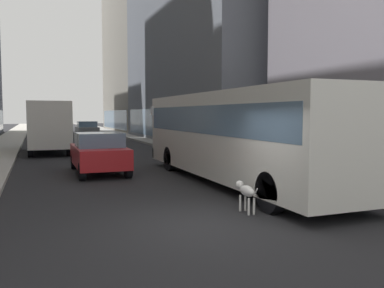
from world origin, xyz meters
name	(u,v)px	position (x,y,z in m)	size (l,w,h in m)	color
ground_plane	(73,137)	(0.00, 35.00, 0.00)	(120.00, 120.00, 0.00)	#232326
sidewalk_left	(12,137)	(-5.70, 35.00, 0.07)	(2.40, 110.00, 0.15)	#ADA89E
sidewalk_right	(128,135)	(5.70, 35.00, 0.07)	(2.40, 110.00, 0.15)	gray
transit_bus	(234,131)	(2.80, 4.47, 1.78)	(2.78, 11.53, 3.05)	silver
car_grey_wagon	(87,129)	(1.20, 33.24, 0.82)	(1.93, 4.24, 1.62)	slate
car_red_coupe	(99,153)	(-1.20, 8.31, 0.82)	(1.87, 4.10, 1.62)	red
car_silver_sedan	(43,127)	(-2.80, 41.55, 0.82)	(1.77, 4.51, 1.62)	#B7BABF
box_truck	(48,125)	(-2.80, 18.31, 1.67)	(2.30, 7.50, 3.05)	#19519E
dalmatian_dog	(246,191)	(1.14, 0.58, 0.51)	(0.22, 0.96, 0.72)	white
pedestrian_with_handbag	(230,142)	(5.20, 9.53, 1.01)	(0.45, 0.34, 1.69)	#1E1E2D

